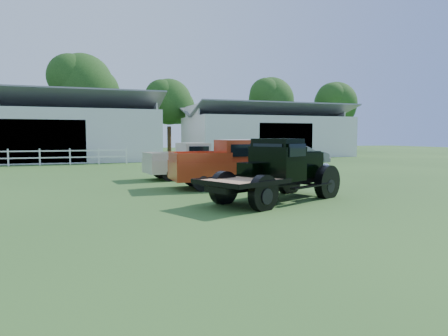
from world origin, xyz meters
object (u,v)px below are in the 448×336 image
object	(u,v)px
misc_car_grey	(299,155)
vintage_flatbed	(275,170)
red_pickup	(235,163)
white_pickup	(191,161)
misc_car_blue	(274,156)

from	to	relation	value
misc_car_grey	vintage_flatbed	bearing A→B (deg)	148.20
red_pickup	white_pickup	bearing A→B (deg)	103.42
white_pickup	misc_car_grey	size ratio (longest dim) A/B	1.07
vintage_flatbed	red_pickup	world-z (taller)	vintage_flatbed
misc_car_blue	misc_car_grey	distance (m)	3.91
white_pickup	misc_car_blue	world-z (taller)	white_pickup
misc_car_blue	red_pickup	bearing A→B (deg)	162.12
red_pickup	misc_car_grey	world-z (taller)	red_pickup
red_pickup	white_pickup	xyz separation A→B (m)	(-0.81, 3.86, -0.12)
misc_car_blue	misc_car_grey	bearing A→B (deg)	-36.04
vintage_flatbed	red_pickup	bearing A→B (deg)	64.75
red_pickup	misc_car_blue	world-z (taller)	red_pickup
vintage_flatbed	misc_car_blue	size ratio (longest dim) A/B	1.09
vintage_flatbed	red_pickup	distance (m)	3.72
vintage_flatbed	red_pickup	xyz separation A→B (m)	(0.05, 3.72, -0.02)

